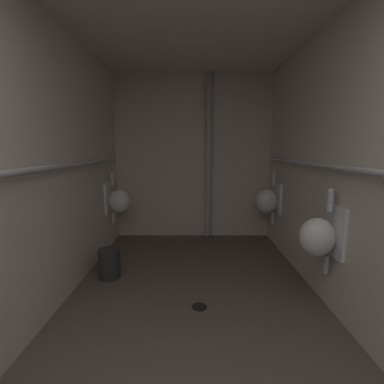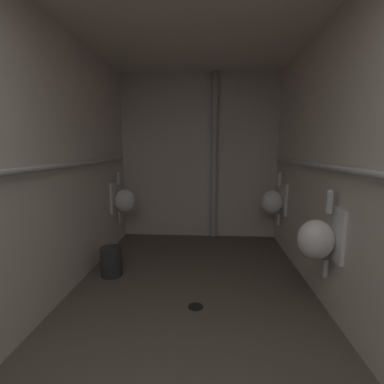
% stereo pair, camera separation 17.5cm
% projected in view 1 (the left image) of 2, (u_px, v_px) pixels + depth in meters
% --- Properties ---
extents(floor, '(2.57, 4.28, 0.08)m').
position_uv_depth(floor, '(193.00, 312.00, 2.47)').
color(floor, brown).
rests_on(floor, ground).
extents(wall_left, '(0.06, 4.28, 2.57)m').
position_uv_depth(wall_left, '(42.00, 166.00, 2.26)').
color(wall_left, beige).
rests_on(wall_left, ground).
extents(wall_right, '(0.06, 4.28, 2.57)m').
position_uv_depth(wall_right, '(344.00, 166.00, 2.27)').
color(wall_right, beige).
rests_on(wall_right, ground).
extents(wall_back, '(2.57, 0.06, 2.57)m').
position_uv_depth(wall_back, '(192.00, 157.00, 4.35)').
color(wall_back, beige).
rests_on(wall_back, ground).
extents(urinal_left_mid, '(0.32, 0.30, 0.76)m').
position_uv_depth(urinal_left_mid, '(117.00, 201.00, 3.89)').
color(urinal_left_mid, white).
extents(urinal_right_mid, '(0.32, 0.30, 0.76)m').
position_uv_depth(urinal_right_mid, '(318.00, 236.00, 2.34)').
color(urinal_right_mid, white).
extents(urinal_right_far, '(0.32, 0.30, 0.76)m').
position_uv_depth(urinal_right_far, '(267.00, 200.00, 3.91)').
color(urinal_right_far, white).
extents(supply_pipe_left, '(0.06, 3.56, 0.06)m').
position_uv_depth(supply_pipe_left, '(53.00, 167.00, 2.27)').
color(supply_pipe_left, '#B2B2B2').
extents(supply_pipe_right, '(0.06, 3.60, 0.06)m').
position_uv_depth(supply_pipe_right, '(333.00, 167.00, 2.27)').
color(supply_pipe_right, '#B2B2B2').
extents(standpipe_back_wall, '(0.09, 0.09, 2.52)m').
position_uv_depth(standpipe_back_wall, '(207.00, 158.00, 4.24)').
color(standpipe_back_wall, '#B2B2B2').
rests_on(standpipe_back_wall, ground).
extents(floor_drain, '(0.14, 0.14, 0.01)m').
position_uv_depth(floor_drain, '(198.00, 307.00, 2.49)').
color(floor_drain, black).
rests_on(floor_drain, ground).
extents(waste_bin, '(0.24, 0.24, 0.33)m').
position_uv_depth(waste_bin, '(108.00, 264.00, 3.02)').
color(waste_bin, '#2D2D2D').
rests_on(waste_bin, ground).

